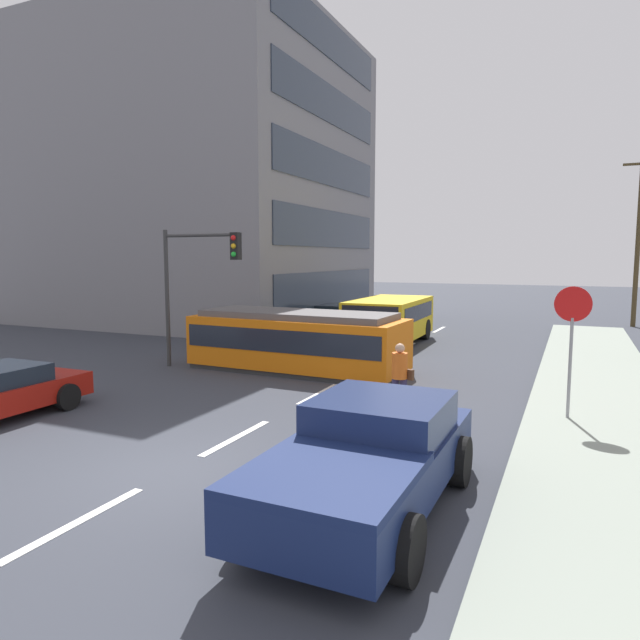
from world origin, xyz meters
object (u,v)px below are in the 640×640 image
streetcar_tram (297,340)px  pickup_truck_parked (369,457)px  parked_sedan_mid (269,331)px  stop_sign (572,325)px  utility_pole_far (638,237)px  city_bus (390,318)px  traffic_light_mast (196,271)px  parked_sedan_far (338,315)px  pedestrian_crossing (400,374)px

streetcar_tram → pickup_truck_parked: bearing=-57.4°
parked_sedan_mid → stop_sign: 13.26m
pickup_truck_parked → utility_pole_far: (5.46, 26.04, 3.87)m
city_bus → parked_sedan_mid: bearing=-147.6°
stop_sign → traffic_light_mast: (-11.07, 1.61, 1.01)m
parked_sedan_far → parked_sedan_mid: bearing=-91.6°
city_bus → utility_pole_far: utility_pole_far is taller
parked_sedan_far → traffic_light_mast: 12.32m
city_bus → stop_sign: size_ratio=1.87×
parked_sedan_mid → traffic_light_mast: traffic_light_mast is taller
pickup_truck_parked → stop_sign: size_ratio=1.74×
traffic_light_mast → city_bus: bearing=62.7°
city_bus → stop_sign: 11.82m
parked_sedan_far → stop_sign: (11.14, -13.66, 1.57)m
city_bus → parked_sedan_mid: (-4.30, -2.73, -0.45)m
parked_sedan_far → pickup_truck_parked: bearing=-66.2°
streetcar_tram → parked_sedan_mid: streetcar_tram is taller
stop_sign → pedestrian_crossing: bearing=-166.9°
utility_pole_far → streetcar_tram: bearing=-122.0°
parked_sedan_far → stop_sign: stop_sign is taller
city_bus → utility_pole_far: bearing=47.4°
pickup_truck_parked → parked_sedan_mid: pickup_truck_parked is taller
traffic_light_mast → parked_sedan_mid: bearing=92.9°
parked_sedan_far → traffic_light_mast: traffic_light_mast is taller
city_bus → traffic_light_mast: bearing=-117.3°
parked_sedan_mid → city_bus: bearing=32.4°
city_bus → traffic_light_mast: 9.06m
stop_sign → traffic_light_mast: traffic_light_mast is taller
streetcar_tram → pickup_truck_parked: (5.47, -8.57, -0.19)m
streetcar_tram → city_bus: 6.76m
pedestrian_crossing → stop_sign: size_ratio=0.58×
pickup_truck_parked → traffic_light_mast: (-8.52, 7.43, 2.41)m
city_bus → parked_sedan_far: size_ratio=1.28×
pedestrian_crossing → pickup_truck_parked: 5.10m
parked_sedan_mid → pickup_truck_parked: bearing=-55.0°
streetcar_tram → parked_sedan_far: (-3.11, 10.91, -0.37)m
pickup_truck_parked → parked_sedan_mid: (-8.77, 12.53, -0.17)m
streetcar_tram → parked_sedan_mid: size_ratio=1.53×
pickup_truck_parked → stop_sign: stop_sign is taller
pickup_truck_parked → utility_pole_far: bearing=78.2°
parked_sedan_far → stop_sign: 17.70m
utility_pole_far → traffic_light_mast: bearing=-126.9°
pedestrian_crossing → utility_pole_far: 22.33m
stop_sign → parked_sedan_mid: bearing=149.4°
streetcar_tram → utility_pole_far: (10.93, 17.47, 3.68)m
pedestrian_crossing → traffic_light_mast: traffic_light_mast is taller
pedestrian_crossing → stop_sign: bearing=13.1°
streetcar_tram → city_bus: streetcar_tram is taller
pickup_truck_parked → traffic_light_mast: bearing=138.9°
pickup_truck_parked → streetcar_tram: bearing=122.6°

